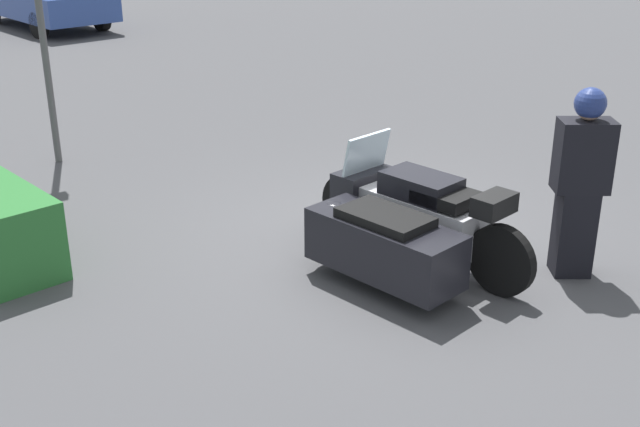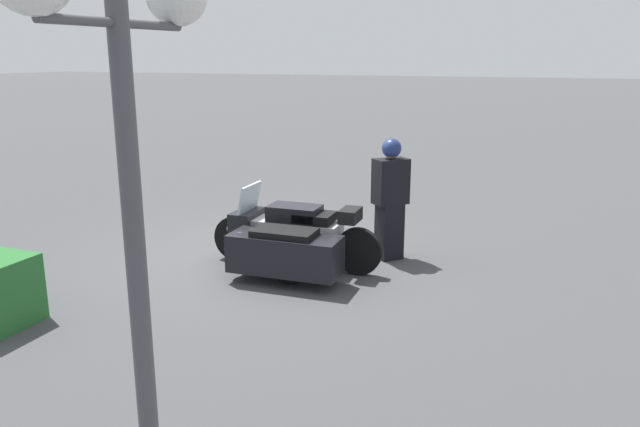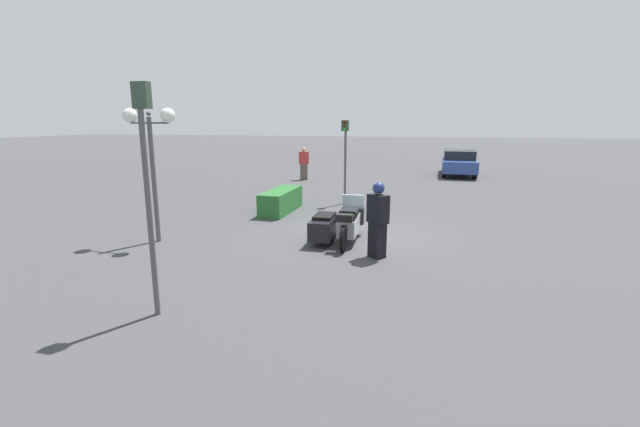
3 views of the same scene
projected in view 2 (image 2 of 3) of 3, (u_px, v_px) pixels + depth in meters
name	position (u px, v px, depth m)	size (l,w,h in m)	color
ground_plane	(258.00, 259.00, 9.26)	(160.00, 160.00, 0.00)	#424244
police_motorcycle	(283.00, 241.00, 8.52)	(2.53, 1.24, 1.16)	black
officer_rider	(390.00, 196.00, 9.07)	(0.55, 0.56, 1.79)	black
twin_lamp_post	(123.00, 88.00, 3.33)	(0.37, 1.47, 3.48)	#4C4C51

